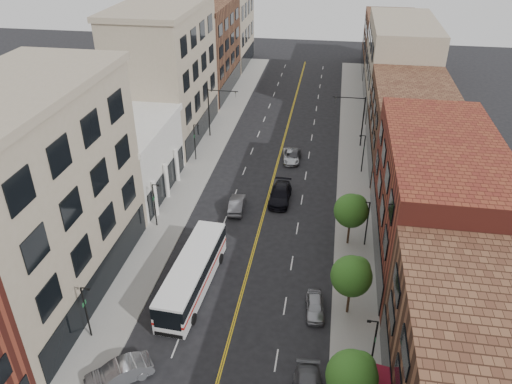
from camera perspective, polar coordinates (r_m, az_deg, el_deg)
The scene contains 29 objects.
sidewalk_left at distance 63.53m, azimuth -7.18°, elevation 1.62°, with size 4.00×110.00×0.15m, color gray.
sidewalk_right at distance 61.39m, azimuth 11.09°, elevation 0.16°, with size 4.00×110.00×0.15m, color gray.
bldg_l_tanoffice at distance 44.69m, azimuth -24.28°, elevation -1.18°, with size 10.00×22.00×18.00m, color gray.
bldg_l_white at distance 60.71m, azimuth -14.81°, elevation 3.54°, with size 10.00×14.00×8.00m, color silver.
bldg_l_far_a at distance 73.56m, azimuth -10.26°, elevation 13.00°, with size 10.00×20.00×18.00m, color gray.
bldg_l_far_b at distance 92.35m, azimuth -6.18°, elevation 15.86°, with size 10.00×20.00×15.00m, color #563222.
bldg_l_far_c at distance 108.86m, azimuth -3.73°, elevation 19.53°, with size 10.00×16.00×20.00m, color gray.
bldg_r_mid at distance 49.88m, azimuth 19.87°, elevation -0.89°, with size 10.00×22.00×12.00m, color maroon.
bldg_r_far_a at distance 68.95m, azimuth 17.28°, elevation 7.37°, with size 10.00×20.00×10.00m, color #563222.
bldg_r_far_b at distance 88.07m, azimuth 16.08°, elevation 13.84°, with size 10.00×22.00×14.00m, color gray.
bldg_r_far_c at distance 107.70m, azimuth 15.05°, elevation 16.04°, with size 10.00×18.00×11.00m, color #563222.
tree_r_1 at distance 34.59m, azimuth 11.06°, elevation -19.81°, with size 3.40×3.40×5.59m.
tree_r_2 at distance 41.75m, azimuth 10.98°, elevation -9.27°, with size 3.40×3.40×5.59m.
tree_r_3 at distance 49.90m, azimuth 10.92°, elevation -1.99°, with size 3.40×3.40×5.59m.
lamp_l_1 at distance 41.87m, azimuth -18.85°, elevation -12.57°, with size 0.81×0.55×5.05m.
lamp_l_2 at distance 53.39m, azimuth -11.50°, elevation -1.20°, with size 0.81×0.55×5.05m.
lamp_l_3 at distance 66.78m, azimuth -6.98°, elevation 5.90°, with size 0.81×0.55×5.05m.
lamp_r_1 at distance 38.22m, azimuth 13.28°, elevation -16.55°, with size 0.81×0.55×5.05m.
lamp_r_2 at distance 50.57m, azimuth 12.56°, elevation -3.28°, with size 0.81×0.55×5.05m.
lamp_r_3 at distance 64.54m, azimuth 12.15°, elevation 4.53°, with size 0.81×0.55×5.05m.
signal_mast_left at distance 73.09m, azimuth -4.87°, elevation 9.65°, with size 4.49×0.18×7.20m.
signal_mast_right at distance 71.19m, azimuth 11.59°, elevation 8.55°, with size 4.49×0.18×7.20m.
city_bus at distance 45.15m, azimuth -7.27°, elevation -9.11°, with size 3.51×12.57×3.20m.
car_angle_b at distance 39.70m, azimuth -15.40°, elevation -19.31°, with size 1.69×4.86×1.60m, color #A2A4A9.
car_parked_far at distance 43.64m, azimuth 6.76°, elevation -12.84°, with size 1.55×3.85×1.31m, color #94959B.
car_lane_behind at distance 56.34m, azimuth -2.22°, elevation -1.40°, with size 1.56×4.48×1.48m, color #525257.
car_lane_a at distance 58.04m, azimuth 2.80°, elevation -0.29°, with size 2.29×5.64×1.64m, color black.
car_lane_b at distance 67.37m, azimuth 4.01°, elevation 4.10°, with size 2.13×4.61×1.28m, color silver.
car_lane_c at distance 67.35m, azimuth 4.32°, elevation 4.13°, with size 1.64×4.08×1.39m, color #434247.
Camera 1 is at (6.69, -18.27, 30.39)m, focal length 35.00 mm.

